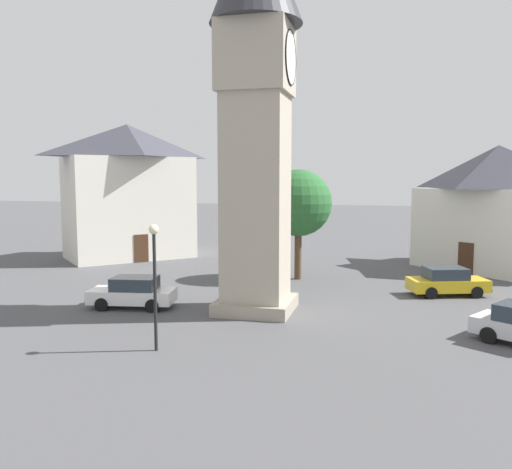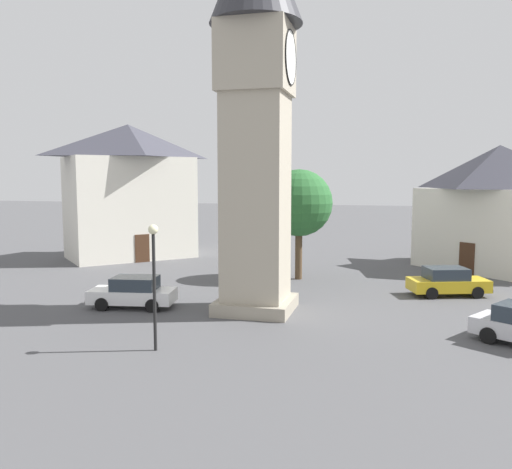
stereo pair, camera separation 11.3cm
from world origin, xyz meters
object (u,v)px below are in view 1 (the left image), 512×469
object	(u,v)px
car_silver_kerb	(133,292)
building_shop_left	(128,191)
clock_tower	(256,77)
building_terrace_right	(496,207)
lamp_post	(155,266)
car_blue_kerb	(447,281)
tree	(298,203)
pedestrian	(258,259)

from	to	relation	value
car_silver_kerb	building_shop_left	world-z (taller)	building_shop_left
clock_tower	building_terrace_right	size ratio (longest dim) A/B	1.60
lamp_post	building_terrace_right	bearing A→B (deg)	-35.20
car_blue_kerb	tree	distance (m)	9.80
car_silver_kerb	lamp_post	distance (m)	7.22
car_silver_kerb	building_shop_left	bearing A→B (deg)	28.26
car_blue_kerb	pedestrian	distance (m)	12.00
car_blue_kerb	building_shop_left	distance (m)	24.92
pedestrian	lamp_post	world-z (taller)	lamp_post
lamp_post	tree	bearing A→B (deg)	-10.38
car_blue_kerb	car_silver_kerb	xyz separation A→B (m)	(-6.63, 15.14, 0.00)
car_silver_kerb	car_blue_kerb	bearing A→B (deg)	-66.37
building_shop_left	lamp_post	size ratio (longest dim) A/B	2.37
car_silver_kerb	lamp_post	size ratio (longest dim) A/B	0.93
tree	building_shop_left	distance (m)	15.57
pedestrian	tree	world-z (taller)	tree
building_shop_left	building_terrace_right	xyz separation A→B (m)	(1.22, -27.07, -0.97)
clock_tower	car_silver_kerb	xyz separation A→B (m)	(-0.88, 5.98, -10.10)
pedestrian	car_silver_kerb	bearing A→B (deg)	160.14
building_shop_left	clock_tower	bearing A→B (deg)	-134.98
clock_tower	car_blue_kerb	size ratio (longest dim) A/B	4.19
car_blue_kerb	tree	world-z (taller)	tree
car_blue_kerb	building_terrace_right	bearing A→B (deg)	-22.96
car_blue_kerb	building_terrace_right	xyz separation A→B (m)	(9.39, -3.98, 3.59)
clock_tower	car_blue_kerb	bearing A→B (deg)	-57.89
car_blue_kerb	pedestrian	size ratio (longest dim) A/B	2.63
tree	building_shop_left	size ratio (longest dim) A/B	0.62
clock_tower	building_terrace_right	distance (m)	21.08
clock_tower	pedestrian	bearing A→B (deg)	13.56
clock_tower	lamp_post	size ratio (longest dim) A/B	4.01
clock_tower	tree	size ratio (longest dim) A/B	2.72
pedestrian	clock_tower	bearing A→B (deg)	-166.44
car_silver_kerb	building_terrace_right	xyz separation A→B (m)	(16.01, -19.12, 3.59)
building_shop_left	building_terrace_right	world-z (taller)	building_shop_left
car_silver_kerb	pedestrian	world-z (taller)	pedestrian
car_blue_kerb	tree	bearing A→B (deg)	73.22
car_blue_kerb	building_shop_left	xyz separation A→B (m)	(8.17, 23.10, 4.56)
car_silver_kerb	building_shop_left	distance (m)	17.41
clock_tower	car_silver_kerb	distance (m)	11.77
clock_tower	pedestrian	size ratio (longest dim) A/B	11.03
lamp_post	car_blue_kerb	bearing A→B (deg)	-42.66
pedestrian	building_terrace_right	xyz separation A→B (m)	(5.74, -15.41, 3.34)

